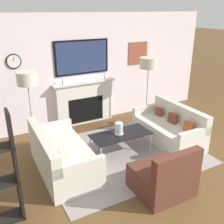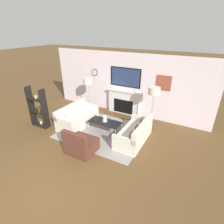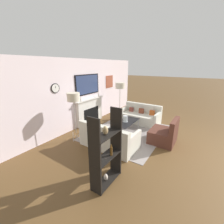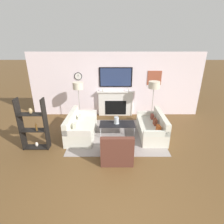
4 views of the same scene
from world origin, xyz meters
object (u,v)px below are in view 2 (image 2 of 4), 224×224
object	(u,v)px
hurricane_candle	(105,119)
shelf_unit	(38,109)
floor_lamp_right	(154,91)
armchair	(81,145)
coffee_table	(105,122)
couch_left	(77,118)
floor_lamp_left	(88,82)
couch_right	(135,134)

from	to	relation	value
hurricane_candle	shelf_unit	distance (m)	2.65
hurricane_candle	shelf_unit	xyz separation A→B (m)	(-2.49, -0.88, 0.24)
hurricane_candle	floor_lamp_right	size ratio (longest dim) A/B	0.14
hurricane_candle	shelf_unit	world-z (taller)	shelf_unit
floor_lamp_right	shelf_unit	distance (m)	4.48
armchair	coffee_table	distance (m)	1.43
armchair	floor_lamp_right	world-z (taller)	floor_lamp_right
couch_left	floor_lamp_left	world-z (taller)	floor_lamp_left
armchair	floor_lamp_right	size ratio (longest dim) A/B	0.52
couch_left	couch_right	xyz separation A→B (m)	(2.51, -0.00, -0.01)
couch_left	hurricane_candle	size ratio (longest dim) A/B	7.39
couch_left	couch_right	bearing A→B (deg)	-0.04
couch_right	hurricane_candle	xyz separation A→B (m)	(-1.25, 0.09, 0.24)
couch_right	coffee_table	size ratio (longest dim) A/B	1.38
coffee_table	hurricane_candle	xyz separation A→B (m)	(-0.02, 0.04, 0.13)
floor_lamp_left	shelf_unit	distance (m)	2.33
hurricane_candle	floor_lamp_left	bearing A→B (deg)	143.28
couch_right	shelf_unit	distance (m)	3.85
couch_left	shelf_unit	xyz separation A→B (m)	(-1.23, -0.79, 0.47)
couch_left	hurricane_candle	bearing A→B (deg)	4.13
coffee_table	floor_lamp_right	size ratio (longest dim) A/B	0.73
hurricane_candle	couch_right	bearing A→B (deg)	-4.19
couch_right	hurricane_candle	world-z (taller)	couch_right
hurricane_candle	floor_lamp_right	distance (m)	2.08
couch_left	shelf_unit	bearing A→B (deg)	-147.45
hurricane_candle	floor_lamp_left	distance (m)	2.07
couch_left	armchair	distance (m)	1.84
couch_right	floor_lamp_right	xyz separation A→B (m)	(0.21, 1.19, 1.23)
coffee_table	floor_lamp_left	xyz separation A→B (m)	(-1.49, 1.13, 1.08)
floor_lamp_right	armchair	bearing A→B (deg)	-120.25
armchair	shelf_unit	xyz separation A→B (m)	(-2.46, 0.58, 0.48)
armchair	couch_left	bearing A→B (deg)	131.84
floor_lamp_left	shelf_unit	world-z (taller)	floor_lamp_left
armchair	couch_right	bearing A→B (deg)	46.95
coffee_table	couch_left	bearing A→B (deg)	-177.52
coffee_table	hurricane_candle	size ratio (longest dim) A/B	5.16
floor_lamp_right	shelf_unit	bearing A→B (deg)	-153.45
couch_right	shelf_unit	bearing A→B (deg)	-168.13
floor_lamp_right	shelf_unit	world-z (taller)	floor_lamp_right
coffee_table	floor_lamp_left	distance (m)	2.16
armchair	coffee_table	xyz separation A→B (m)	(0.05, 1.43, 0.11)
floor_lamp_left	shelf_unit	size ratio (longest dim) A/B	1.02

